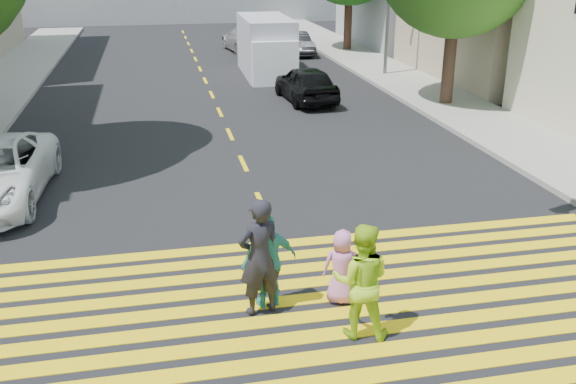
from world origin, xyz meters
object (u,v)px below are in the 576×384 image
object	(u,v)px
pedestrian_child	(342,267)
pedestrian_extra	(269,261)
silver_car	(246,39)
pedestrian_woman	(361,281)
pedestrian_man	(259,257)
dark_car_parked	(296,43)
white_van	(267,48)
dark_car_near	(306,84)

from	to	relation	value
pedestrian_child	pedestrian_extra	xyz separation A→B (m)	(-1.19, 0.12, 0.17)
silver_car	pedestrian_woman	bearing A→B (deg)	77.80
pedestrian_man	pedestrian_child	distance (m)	1.42
dark_car_parked	white_van	world-z (taller)	white_van
dark_car_near	dark_car_parked	world-z (taller)	dark_car_near
pedestrian_woman	white_van	distance (m)	21.40
pedestrian_man	pedestrian_woman	distance (m)	1.67
pedestrian_woman	silver_car	world-z (taller)	pedestrian_woman
pedestrian_extra	silver_car	xyz separation A→B (m)	(3.68, 27.48, -0.09)
pedestrian_woman	silver_car	bearing A→B (deg)	-75.78
dark_car_near	dark_car_parked	distance (m)	11.57
pedestrian_woman	pedestrian_child	distance (m)	1.03
silver_car	dark_car_parked	size ratio (longest dim) A/B	1.34
pedestrian_man	dark_car_near	distance (m)	15.30
pedestrian_woman	dark_car_parked	bearing A→B (deg)	-81.36
pedestrian_man	white_van	distance (m)	20.66
pedestrian_man	pedestrian_woman	size ratio (longest dim) A/B	1.08
dark_car_parked	white_van	size ratio (longest dim) A/B	0.66
white_van	pedestrian_man	bearing A→B (deg)	-98.96
silver_car	white_van	world-z (taller)	white_van
dark_car_near	white_van	xyz separation A→B (m)	(-0.52, 5.62, 0.54)
pedestrian_woman	dark_car_parked	size ratio (longest dim) A/B	0.49
pedestrian_man	dark_car_parked	world-z (taller)	pedestrian_man
pedestrian_child	white_van	xyz separation A→B (m)	(2.36, 20.27, 0.59)
silver_car	dark_car_parked	world-z (taller)	silver_car
pedestrian_child	pedestrian_extra	bearing A→B (deg)	10.34
pedestrian_man	dark_car_parked	distance (m)	26.85
pedestrian_child	pedestrian_extra	distance (m)	1.21
pedestrian_child	dark_car_parked	size ratio (longest dim) A/B	0.35
pedestrian_child	dark_car_parked	world-z (taller)	pedestrian_child
dark_car_near	dark_car_parked	xyz separation A→B (m)	(2.16, 11.37, -0.09)
pedestrian_woman	pedestrian_child	world-z (taller)	pedestrian_woman
pedestrian_man	dark_car_parked	xyz separation A→B (m)	(6.41, 26.07, -0.38)
pedestrian_woman	pedestrian_child	bearing A→B (deg)	-70.83
pedestrian_man	dark_car_near	size ratio (longest dim) A/B	0.48
pedestrian_woman	pedestrian_extra	distance (m)	1.63
pedestrian_child	silver_car	distance (m)	27.71
pedestrian_man	pedestrian_extra	bearing A→B (deg)	-153.51
pedestrian_extra	silver_car	size ratio (longest dim) A/B	0.33
pedestrian_child	silver_car	bearing A→B (deg)	-79.15
silver_car	pedestrian_child	bearing A→B (deg)	77.63
dark_car_parked	pedestrian_man	bearing A→B (deg)	-106.04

